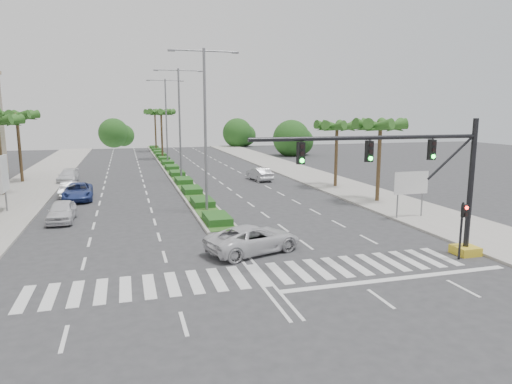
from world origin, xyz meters
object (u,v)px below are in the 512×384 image
(car_crossing, at_px, (253,239))
(car_right, at_px, (259,174))
(car_parked_c, at_px, (78,192))
(car_parked_d, at_px, (68,176))
(car_parked_b, at_px, (69,190))
(car_parked_a, at_px, (62,211))

(car_crossing, height_order, car_right, car_crossing)
(car_parked_c, xyz_separation_m, car_parked_d, (-1.96, 10.94, -0.07))
(car_parked_b, bearing_deg, car_parked_a, -86.75)
(car_parked_c, relative_size, car_right, 1.20)
(car_crossing, bearing_deg, car_parked_c, 11.68)
(car_parked_c, bearing_deg, car_right, 17.21)
(car_right, bearing_deg, car_parked_d, -19.79)
(car_parked_a, xyz_separation_m, car_crossing, (10.89, -10.42, 0.01))
(car_parked_c, bearing_deg, car_crossing, -63.05)
(car_parked_b, relative_size, car_parked_d, 0.88)
(car_parked_b, bearing_deg, car_right, 14.42)
(car_crossing, distance_m, car_right, 26.36)
(car_parked_b, xyz_separation_m, car_crossing, (11.47, -20.20, 0.08))
(car_parked_c, distance_m, car_parked_d, 11.11)
(car_parked_d, distance_m, car_right, 20.75)
(car_parked_a, xyz_separation_m, car_parked_d, (-1.63, 19.05, -0.07))
(car_parked_b, relative_size, car_parked_c, 0.76)
(car_parked_b, xyz_separation_m, car_parked_c, (0.90, -1.66, 0.07))
(car_parked_a, relative_size, car_parked_d, 0.94)
(car_parked_b, height_order, car_parked_d, car_parked_d)
(car_parked_b, xyz_separation_m, car_right, (19.24, 4.99, 0.06))
(car_parked_b, bearing_deg, car_parked_d, 96.39)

